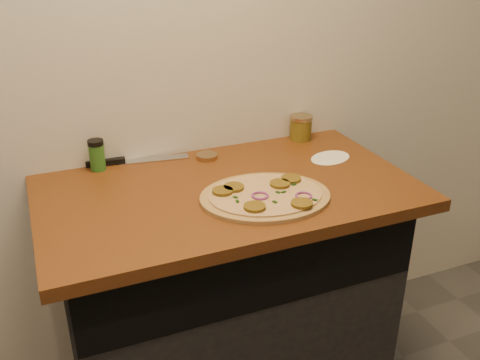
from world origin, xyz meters
name	(u,v)px	position (x,y,z in m)	size (l,w,h in m)	color
cabinet	(226,298)	(0.00, 1.45, 0.43)	(1.10, 0.60, 0.86)	black
countertop	(228,192)	(0.00, 1.42, 0.88)	(1.20, 0.70, 0.04)	brown
pizza	(265,196)	(0.08, 1.30, 0.91)	(0.46, 0.46, 0.03)	tan
chefs_knife	(129,161)	(-0.26, 1.73, 0.91)	(0.36, 0.09, 0.02)	#B7BAC1
mason_jar_lid	(207,156)	(0.01, 1.66, 0.91)	(0.08, 0.08, 0.02)	tan
salsa_jar	(301,127)	(0.42, 1.70, 0.95)	(0.09, 0.09, 0.10)	#9D300F
spice_shaker	(97,155)	(-0.36, 1.71, 0.95)	(0.05, 0.05, 0.11)	#2C6620
flour_spill	(330,158)	(0.43, 1.50, 0.90)	(0.16, 0.16, 0.00)	white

